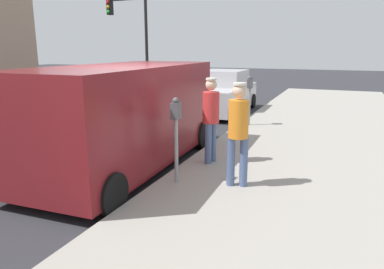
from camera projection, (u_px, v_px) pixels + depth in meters
ground_plane at (135, 168)px, 7.75m from camera, size 80.00×80.00×0.00m
sidewalk_slab at (305, 188)px, 6.43m from camera, size 5.00×32.00×0.15m
parking_meter_near at (176, 126)px, 6.27m from camera, size 0.14×0.18×1.52m
parking_meter_far at (250, 92)px, 11.10m from camera, size 0.14×0.18×1.52m
pedestrian_in_red at (211, 115)px, 7.41m from camera, size 0.34×0.36×1.76m
pedestrian_in_orange at (238, 128)px, 6.11m from camera, size 0.35×0.34×1.78m
parked_van at (124, 115)px, 7.46m from camera, size 2.26×5.26×2.15m
parked_sedan_ahead at (222, 94)px, 14.23m from camera, size 1.99×4.42×1.65m
traffic_light_corner at (132, 28)px, 19.38m from camera, size 2.48×0.42×5.20m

